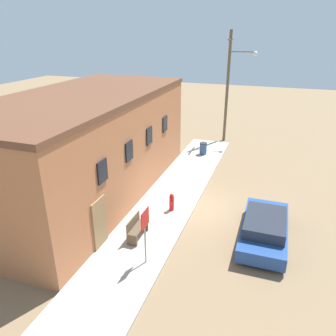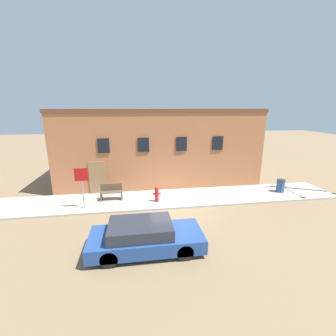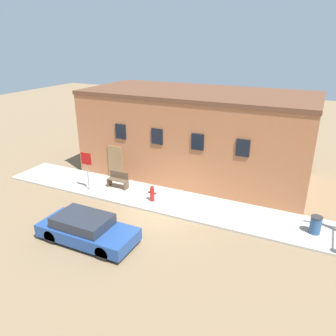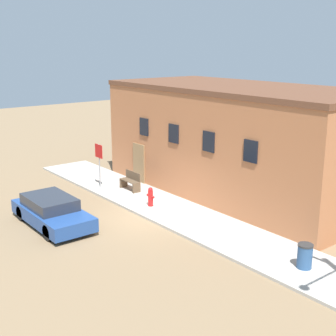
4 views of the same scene
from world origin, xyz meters
TOP-DOWN VIEW (x-y plane):
  - ground_plane at (0.00, 0.00)m, footprint 80.00×80.00m
  - sidewalk at (0.00, 1.44)m, footprint 20.96×2.88m
  - brick_building at (-0.19, 6.02)m, footprint 14.06×6.39m
  - fire_hydrant at (-0.79, 1.00)m, footprint 0.49×0.23m
  - stop_sign at (-4.82, 0.68)m, footprint 0.70×0.06m
  - bench at (-3.44, 1.69)m, footprint 1.27×0.44m
  - trash_bin at (7.35, 1.37)m, footprint 0.52×0.52m
  - utility_pole at (11.30, 0.42)m, footprint 1.80×2.10m
  - parked_car at (-1.69, -3.43)m, footprint 4.40×1.85m

SIDE VIEW (x-z plane):
  - ground_plane at x=0.00m, z-range 0.00..0.00m
  - sidewalk at x=0.00m, z-range 0.00..0.11m
  - trash_bin at x=7.35m, z-range 0.12..0.96m
  - fire_hydrant at x=-0.79m, z-range 0.11..1.01m
  - bench at x=-3.44m, z-range 0.09..1.03m
  - parked_car at x=-1.69m, z-range -0.01..1.18m
  - stop_sign at x=-4.82m, z-range 0.58..2.84m
  - brick_building at x=-0.19m, z-range 0.00..5.39m
  - utility_pole at x=11.30m, z-range 0.38..8.67m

